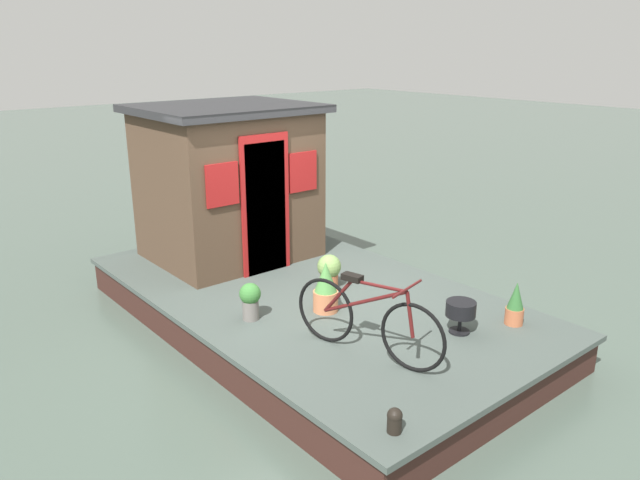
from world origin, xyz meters
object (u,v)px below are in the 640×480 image
object	(u,v)px
potted_plant_thyme	(515,304)
mooring_bollard	(395,420)
potted_plant_fern	(329,270)
potted_plant_succulent	(326,288)
bicycle	(367,319)
charcoal_grill	(461,310)
houseboat_cabin	(228,182)
potted_plant_ivy	(250,299)

from	to	relation	value
potted_plant_thyme	mooring_bollard	distance (m)	2.43
potted_plant_fern	potted_plant_succulent	bearing A→B (deg)	136.15
bicycle	charcoal_grill	bearing A→B (deg)	-104.12
bicycle	houseboat_cabin	bearing A→B (deg)	-9.73
potted_plant_ivy	charcoal_grill	world-z (taller)	potted_plant_ivy
potted_plant_succulent	bicycle	bearing A→B (deg)	160.77
charcoal_grill	mooring_bollard	bearing A→B (deg)	113.17
bicycle	charcoal_grill	size ratio (longest dim) A/B	4.70
potted_plant_ivy	potted_plant_fern	distance (m)	1.25
bicycle	potted_plant_ivy	distance (m)	1.44
potted_plant_succulent	houseboat_cabin	bearing A→B (deg)	-5.31
potted_plant_succulent	potted_plant_ivy	xyz separation A→B (m)	(0.35, 0.76, -0.04)
bicycle	potted_plant_succulent	size ratio (longest dim) A/B	2.79
potted_plant_succulent	potted_plant_fern	bearing A→B (deg)	-43.85
bicycle	potted_plant_succulent	xyz separation A→B (m)	(1.03, -0.36, -0.10)
potted_plant_succulent	mooring_bollard	bearing A→B (deg)	153.00
potted_plant_succulent	potted_plant_ivy	bearing A→B (deg)	65.26
potted_plant_thyme	potted_plant_ivy	size ratio (longest dim) A/B	1.15
potted_plant_thyme	mooring_bollard	xyz separation A→B (m)	(-0.51, 2.37, -0.12)
potted_plant_thyme	mooring_bollard	bearing A→B (deg)	102.13
potted_plant_fern	potted_plant_ivy	bearing A→B (deg)	96.67
potted_plant_ivy	potted_plant_fern	world-z (taller)	potted_plant_fern
houseboat_cabin	mooring_bollard	size ratio (longest dim) A/B	10.83
mooring_bollard	bicycle	bearing A→B (deg)	-33.84
houseboat_cabin	potted_plant_ivy	distance (m)	2.35
bicycle	mooring_bollard	size ratio (longest dim) A/B	7.78
houseboat_cabin	bicycle	size ratio (longest dim) A/B	1.39
potted_plant_succulent	charcoal_grill	world-z (taller)	potted_plant_succulent
potted_plant_succulent	potted_plant_thyme	size ratio (longest dim) A/B	1.21
potted_plant_fern	houseboat_cabin	bearing A→B (deg)	8.20
potted_plant_ivy	charcoal_grill	distance (m)	2.22
potted_plant_thyme	potted_plant_ivy	bearing A→B (deg)	47.80
houseboat_cabin	potted_plant_fern	bearing A→B (deg)	-171.80
potted_plant_thyme	potted_plant_fern	xyz separation A→B (m)	(2.04, 0.85, 0.00)
houseboat_cabin	potted_plant_succulent	distance (m)	2.46
potted_plant_ivy	bicycle	bearing A→B (deg)	-163.55
potted_plant_fern	charcoal_grill	size ratio (longest dim) A/B	1.23
mooring_bollard	charcoal_grill	bearing A→B (deg)	-66.83
bicycle	potted_plant_thyme	bearing A→B (deg)	-107.06
houseboat_cabin	potted_plant_succulent	size ratio (longest dim) A/B	3.89
houseboat_cabin	potted_plant_succulent	world-z (taller)	houseboat_cabin
houseboat_cabin	potted_plant_thyme	world-z (taller)	houseboat_cabin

